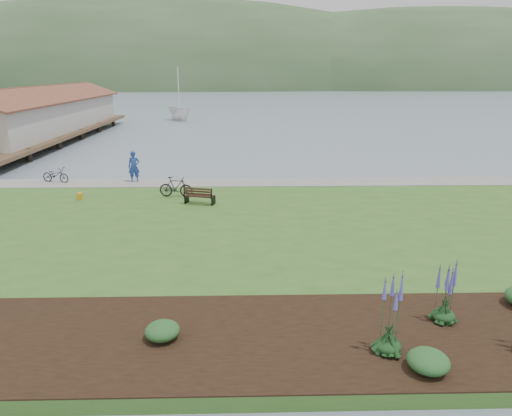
% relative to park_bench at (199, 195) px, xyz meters
% --- Properties ---
extents(ground, '(600.00, 600.00, 0.00)m').
position_rel_park_bench_xyz_m(ground, '(1.83, -2.28, -0.86)').
color(ground, slate).
rests_on(ground, ground).
extents(lawn, '(34.00, 20.00, 0.40)m').
position_rel_park_bench_xyz_m(lawn, '(1.83, -4.28, -0.66)').
color(lawn, '#325E21').
rests_on(lawn, ground).
extents(shoreline_path, '(34.00, 2.20, 0.03)m').
position_rel_park_bench_xyz_m(shoreline_path, '(1.83, 4.62, -0.44)').
color(shoreline_path, gray).
rests_on(shoreline_path, lawn).
extents(garden_bed, '(24.00, 4.40, 0.04)m').
position_rel_park_bench_xyz_m(garden_bed, '(4.83, -12.08, -0.44)').
color(garden_bed, black).
rests_on(garden_bed, lawn).
extents(far_hillside, '(580.00, 80.00, 38.00)m').
position_rel_park_bench_xyz_m(far_hillside, '(21.83, 167.72, -0.86)').
color(far_hillside, '#34542F').
rests_on(far_hillside, ground).
extents(pier_pavilion, '(8.00, 36.00, 5.40)m').
position_rel_park_bench_xyz_m(pier_pavilion, '(-18.17, 25.24, 1.78)').
color(pier_pavilion, '#4C3826').
rests_on(pier_pavilion, ground).
extents(park_bench, '(1.59, 0.98, 0.92)m').
position_rel_park_bench_xyz_m(park_bench, '(0.00, 0.00, 0.00)').
color(park_bench, black).
rests_on(park_bench, lawn).
extents(person, '(0.84, 0.61, 2.21)m').
position_rel_park_bench_xyz_m(person, '(-4.35, 4.87, 0.64)').
color(person, navy).
rests_on(person, lawn).
extents(bicycle_a, '(1.07, 1.85, 0.92)m').
position_rel_park_bench_xyz_m(bicycle_a, '(-9.09, 4.92, -0.00)').
color(bicycle_a, black).
rests_on(bicycle_a, lawn).
extents(bicycle_b, '(0.82, 1.88, 1.10)m').
position_rel_park_bench_xyz_m(bicycle_b, '(-1.36, 1.42, 0.09)').
color(bicycle_b, black).
rests_on(bicycle_b, lawn).
extents(sailboat, '(12.51, 12.55, 23.36)m').
position_rel_park_bench_xyz_m(sailboat, '(-6.95, 44.19, -0.86)').
color(sailboat, silver).
rests_on(sailboat, ground).
extents(pannier, '(0.21, 0.32, 0.34)m').
position_rel_park_bench_xyz_m(pannier, '(-6.36, 1.08, -0.29)').
color(pannier, '#CA8E17').
rests_on(pannier, lawn).
extents(echium_0, '(0.62, 0.62, 2.28)m').
position_rel_park_bench_xyz_m(echium_0, '(5.70, -12.82, 0.51)').
color(echium_0, '#133416').
rests_on(echium_0, garden_bed).
extents(echium_1, '(0.62, 0.62, 1.85)m').
position_rel_park_bench_xyz_m(echium_1, '(7.62, -11.46, 0.36)').
color(echium_1, '#133416').
rests_on(echium_1, garden_bed).
extents(shrub_0, '(0.87, 0.87, 0.44)m').
position_rel_park_bench_xyz_m(shrub_0, '(0.23, -12.13, -0.20)').
color(shrub_0, '#1E4C21').
rests_on(shrub_0, garden_bed).
extents(shrub_1, '(0.94, 0.94, 0.47)m').
position_rel_park_bench_xyz_m(shrub_1, '(6.39, -13.55, -0.18)').
color(shrub_1, '#1E4C21').
rests_on(shrub_1, garden_bed).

